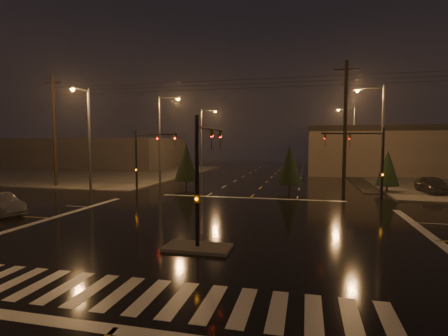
% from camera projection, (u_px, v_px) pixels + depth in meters
% --- Properties ---
extents(ground, '(140.00, 140.00, 0.00)m').
position_uv_depth(ground, '(219.00, 228.00, 19.63)').
color(ground, black).
rests_on(ground, ground).
extents(sidewalk_nw, '(36.00, 36.00, 0.12)m').
position_uv_depth(sidewalk_nw, '(83.00, 172.00, 55.66)').
color(sidewalk_nw, '#484641').
rests_on(sidewalk_nw, ground).
extents(median_island, '(3.00, 1.60, 0.15)m').
position_uv_depth(median_island, '(197.00, 247.00, 15.74)').
color(median_island, '#484641').
rests_on(median_island, ground).
extents(crosswalk, '(15.00, 2.60, 0.01)m').
position_uv_depth(crosswalk, '(149.00, 296.00, 10.89)').
color(crosswalk, beige).
rests_on(crosswalk, ground).
extents(stop_bar_near, '(16.00, 0.50, 0.01)m').
position_uv_depth(stop_bar_near, '(114.00, 330.00, 8.95)').
color(stop_bar_near, beige).
rests_on(stop_bar_near, ground).
extents(stop_bar_far, '(16.00, 0.50, 0.01)m').
position_uv_depth(stop_bar_far, '(250.00, 198.00, 30.30)').
color(stop_bar_far, beige).
rests_on(stop_bar_far, ground).
extents(commercial_block, '(30.00, 18.00, 5.60)m').
position_uv_depth(commercial_block, '(98.00, 153.00, 68.26)').
color(commercial_block, '#3D3835').
rests_on(commercial_block, ground).
extents(signal_mast_median, '(0.25, 4.59, 6.00)m').
position_uv_depth(signal_mast_median, '(203.00, 165.00, 16.38)').
color(signal_mast_median, black).
rests_on(signal_mast_median, ground).
extents(signal_mast_ne, '(4.84, 1.86, 6.00)m').
position_uv_depth(signal_mast_ne, '(370.00, 156.00, 26.99)').
color(signal_mast_ne, black).
rests_on(signal_mast_ne, ground).
extents(signal_mast_nw, '(4.84, 1.86, 6.00)m').
position_uv_depth(signal_mast_nw, '(144.00, 154.00, 31.38)').
color(signal_mast_nw, black).
rests_on(signal_mast_nw, ground).
extents(streetlight_1, '(2.77, 0.32, 10.00)m').
position_uv_depth(streetlight_1, '(162.00, 134.00, 39.25)').
color(streetlight_1, '#38383A').
rests_on(streetlight_1, ground).
extents(streetlight_2, '(2.77, 0.32, 10.00)m').
position_uv_depth(streetlight_2, '(203.00, 136.00, 54.78)').
color(streetlight_2, '#38383A').
rests_on(streetlight_2, ground).
extents(streetlight_3, '(2.77, 0.32, 10.00)m').
position_uv_depth(streetlight_3, '(379.00, 132.00, 32.15)').
color(streetlight_3, '#38383A').
rests_on(streetlight_3, ground).
extents(streetlight_4, '(2.77, 0.32, 10.00)m').
position_uv_depth(streetlight_4, '(352.00, 136.00, 51.56)').
color(streetlight_4, '#38383A').
rests_on(streetlight_4, ground).
extents(streetlight_5, '(0.32, 2.77, 10.00)m').
position_uv_depth(streetlight_5, '(87.00, 132.00, 33.75)').
color(streetlight_5, '#38383A').
rests_on(streetlight_5, ground).
extents(utility_pole_0, '(2.20, 0.32, 12.00)m').
position_uv_depth(utility_pole_0, '(54.00, 130.00, 37.84)').
color(utility_pole_0, black).
rests_on(utility_pole_0, ground).
extents(utility_pole_1, '(2.20, 0.32, 12.00)m').
position_uv_depth(utility_pole_1, '(345.00, 128.00, 30.92)').
color(utility_pole_1, black).
rests_on(utility_pole_1, ground).
extents(conifer_0, '(2.16, 2.16, 4.08)m').
position_uv_depth(conifer_0, '(388.00, 168.00, 33.24)').
color(conifer_0, black).
rests_on(conifer_0, ground).
extents(conifer_3, '(2.57, 2.57, 4.71)m').
position_uv_depth(conifer_3, '(186.00, 162.00, 37.58)').
color(conifer_3, black).
rests_on(conifer_3, ground).
extents(conifer_4, '(2.47, 2.47, 4.56)m').
position_uv_depth(conifer_4, '(290.00, 165.00, 34.04)').
color(conifer_4, black).
rests_on(conifer_4, ground).
extents(car_parked, '(2.31, 5.00, 1.66)m').
position_uv_depth(car_parked, '(433.00, 185.00, 32.64)').
color(car_parked, black).
rests_on(car_parked, ground).
extents(car_crossing, '(4.62, 2.94, 1.44)m').
position_uv_depth(car_crossing, '(0.00, 204.00, 23.14)').
color(car_crossing, '#53535A').
rests_on(car_crossing, ground).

